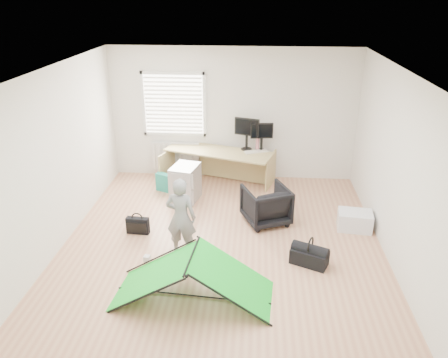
# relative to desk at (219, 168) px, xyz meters

# --- Properties ---
(ground) EXTENTS (5.50, 5.50, 0.00)m
(ground) POSITION_rel_desk_xyz_m (0.25, -2.28, -0.36)
(ground) COLOR tan
(ground) RESTS_ON ground
(back_wall) EXTENTS (5.00, 0.02, 2.70)m
(back_wall) POSITION_rel_desk_xyz_m (0.25, 0.47, 0.99)
(back_wall) COLOR silver
(back_wall) RESTS_ON ground
(window) EXTENTS (1.20, 0.06, 1.20)m
(window) POSITION_rel_desk_xyz_m (-0.95, 0.43, 1.19)
(window) COLOR silver
(window) RESTS_ON back_wall
(radiator) EXTENTS (1.00, 0.12, 0.60)m
(radiator) POSITION_rel_desk_xyz_m (-0.95, 0.39, 0.09)
(radiator) COLOR silver
(radiator) RESTS_ON back_wall
(desk) EXTENTS (2.25, 1.30, 0.73)m
(desk) POSITION_rel_desk_xyz_m (0.00, 0.00, 0.00)
(desk) COLOR tan
(desk) RESTS_ON ground
(filing_cabinet) EXTENTS (0.56, 0.67, 0.69)m
(filing_cabinet) POSITION_rel_desk_xyz_m (-0.56, -0.76, -0.02)
(filing_cabinet) COLOR #A9ABAF
(filing_cabinet) RESTS_ON ground
(monitor_left) EXTENTS (0.51, 0.26, 0.48)m
(monitor_left) POSITION_rel_desk_xyz_m (0.55, 0.13, 0.61)
(monitor_left) COLOR black
(monitor_left) RESTS_ON desk
(monitor_right) EXTENTS (0.45, 0.15, 0.42)m
(monitor_right) POSITION_rel_desk_xyz_m (0.85, 0.08, 0.58)
(monitor_right) COLOR black
(monitor_right) RESTS_ON desk
(keyboard) EXTENTS (0.49, 0.32, 0.02)m
(keyboard) POSITION_rel_desk_xyz_m (0.75, -0.01, 0.38)
(keyboard) COLOR beige
(keyboard) RESTS_ON desk
(thermos) EXTENTS (0.10, 0.10, 0.26)m
(thermos) POSITION_rel_desk_xyz_m (0.77, 0.13, 0.50)
(thermos) COLOR #BF6B74
(thermos) RESTS_ON desk
(office_chair) EXTENTS (0.93, 0.94, 0.66)m
(office_chair) POSITION_rel_desk_xyz_m (0.94, -1.51, -0.04)
(office_chair) COLOR black
(office_chair) RESTS_ON ground
(person) EXTENTS (0.49, 0.35, 1.24)m
(person) POSITION_rel_desk_xyz_m (-0.33, -2.59, 0.26)
(person) COLOR gray
(person) RESTS_ON ground
(kite) EXTENTS (2.12, 1.06, 0.64)m
(kite) POSITION_rel_desk_xyz_m (-0.02, -3.59, -0.05)
(kite) COLOR #12C627
(kite) RESTS_ON ground
(storage_crate) EXTENTS (0.60, 0.45, 0.31)m
(storage_crate) POSITION_rel_desk_xyz_m (2.43, -1.63, -0.21)
(storage_crate) COLOR silver
(storage_crate) RESTS_ON ground
(tote_bag) EXTENTS (0.33, 0.25, 0.36)m
(tote_bag) POSITION_rel_desk_xyz_m (-1.06, -0.40, -0.18)
(tote_bag) COLOR #1D8675
(tote_bag) RESTS_ON ground
(laptop_bag) EXTENTS (0.38, 0.14, 0.28)m
(laptop_bag) POSITION_rel_desk_xyz_m (-1.15, -2.05, -0.22)
(laptop_bag) COLOR black
(laptop_bag) RESTS_ON ground
(white_box) EXTENTS (0.10, 0.10, 0.09)m
(white_box) POSITION_rel_desk_xyz_m (-0.82, -2.83, -0.32)
(white_box) COLOR silver
(white_box) RESTS_ON ground
(duffel_bag) EXTENTS (0.59, 0.46, 0.23)m
(duffel_bag) POSITION_rel_desk_xyz_m (1.57, -2.72, -0.25)
(duffel_bag) COLOR black
(duffel_bag) RESTS_ON ground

